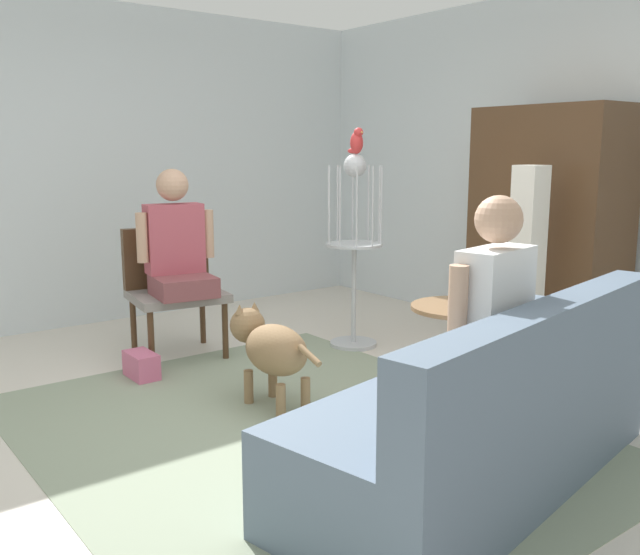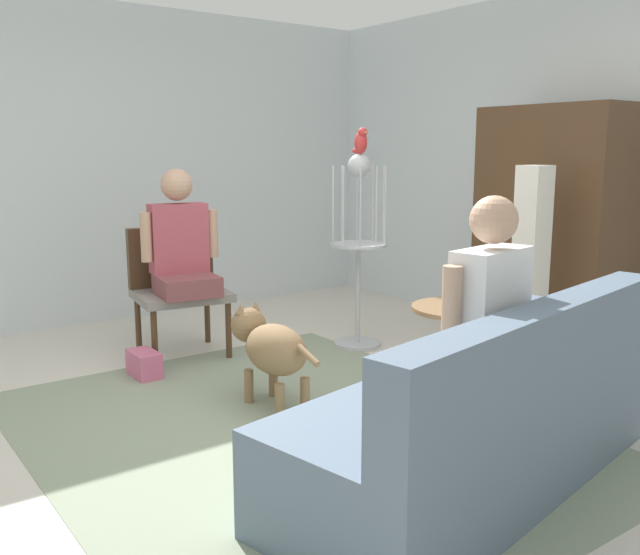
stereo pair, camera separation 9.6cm
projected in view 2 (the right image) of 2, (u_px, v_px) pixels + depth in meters
The scene contains 15 objects.
ground_plane at pixel (289, 418), 3.91m from camera, with size 6.82×6.82×0.00m, color beige.
back_wall at pixel (588, 168), 5.26m from camera, with size 6.29×0.12×2.72m, color silver.
left_wall at pixel (135, 165), 6.14m from camera, with size 0.12×5.98×2.72m, color silver.
area_rug at pixel (293, 432), 3.71m from camera, with size 3.20×2.53×0.01m, color gray.
couch at pixel (485, 417), 3.09m from camera, with size 1.18×2.20×0.87m.
armchair at pixel (176, 279), 5.13m from camera, with size 0.67×0.72×0.93m.
person_on_couch at pixel (478, 315), 3.02m from camera, with size 0.53×0.56×0.85m.
person_on_armchair at pixel (181, 244), 4.95m from camera, with size 0.52×0.56×0.89m.
round_end_table at pixel (459, 335), 4.08m from camera, with size 0.56×0.56×0.59m.
dog at pixel (270, 346), 4.05m from camera, with size 0.81×0.31×0.58m.
bird_cage_stand at pixel (358, 247), 5.22m from camera, with size 0.43×0.43×1.46m.
parrot at pixel (361, 141), 5.06m from camera, with size 0.17×0.10×0.19m.
column_lamp at pixel (530, 272), 4.60m from camera, with size 0.20×0.20×1.40m.
armoire_cabinet at pixel (554, 231), 5.09m from camera, with size 1.08×0.56×1.81m, color #4C331E.
handbag at pixel (144, 364), 4.61m from camera, with size 0.28×0.15×0.17m, color #D8668C.
Camera 2 is at (3.09, -2.05, 1.49)m, focal length 38.84 mm.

